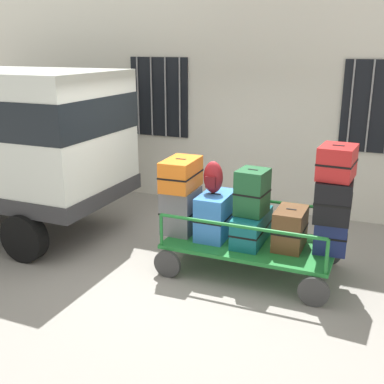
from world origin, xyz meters
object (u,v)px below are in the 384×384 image
at_px(suitcase_center_middle, 252,192).
at_px(suitcase_left_bottom, 181,210).
at_px(suitcase_center_bottom, 252,227).
at_px(suitcase_right_top, 337,162).
at_px(suitcase_left_middle, 181,174).
at_px(luggage_cart, 250,246).
at_px(suitcase_right_middle, 334,199).
at_px(suitcase_midright_bottom, 290,228).
at_px(backpack, 213,177).
at_px(suitcase_midleft_bottom, 216,215).
at_px(suitcase_right_bottom, 331,236).

bearing_deg(suitcase_center_middle, suitcase_left_bottom, 179.90).
distance_m(suitcase_center_bottom, suitcase_right_top, 1.43).
xyz_separation_m(suitcase_left_bottom, suitcase_left_middle, (-0.00, 0.01, 0.53)).
relative_size(luggage_cart, suitcase_right_middle, 3.47).
height_order(suitcase_midright_bottom, suitcase_right_top, suitcase_right_top).
bearing_deg(backpack, suitcase_left_middle, -176.97).
bearing_deg(suitcase_midleft_bottom, suitcase_midright_bottom, 1.15).
distance_m(suitcase_midleft_bottom, suitcase_center_middle, 0.65).
distance_m(suitcase_midleft_bottom, suitcase_right_top, 1.78).
height_order(suitcase_center_middle, suitcase_right_bottom, suitcase_center_middle).
distance_m(suitcase_left_bottom, suitcase_right_top, 2.24).
height_order(suitcase_midright_bottom, suitcase_right_bottom, suitcase_midright_bottom).
distance_m(suitcase_left_bottom, suitcase_right_middle, 2.10).
bearing_deg(suitcase_right_bottom, suitcase_right_middle, -90.00).
relative_size(luggage_cart, backpack, 5.20).
bearing_deg(suitcase_center_bottom, suitcase_right_middle, -0.37).
distance_m(luggage_cart, suitcase_left_middle, 1.37).
distance_m(luggage_cart, suitcase_right_top, 1.63).
xyz_separation_m(suitcase_right_bottom, suitcase_right_middle, (0.00, -0.02, 0.50)).
relative_size(suitcase_center_middle, backpack, 1.37).
bearing_deg(suitcase_right_middle, suitcase_midright_bottom, 178.21).
bearing_deg(suitcase_right_top, suitcase_center_bottom, 179.63).
bearing_deg(backpack, suitcase_right_middle, -0.26).
bearing_deg(suitcase_right_middle, suitcase_center_bottom, 179.63).
bearing_deg(suitcase_midright_bottom, suitcase_right_middle, -1.79).
bearing_deg(suitcase_right_middle, suitcase_center_middle, -178.36).
bearing_deg(suitcase_center_bottom, suitcase_right_top, -0.37).
relative_size(suitcase_left_bottom, backpack, 1.44).
bearing_deg(suitcase_left_middle, backpack, 3.03).
relative_size(suitcase_midleft_bottom, suitcase_right_bottom, 1.48).
distance_m(suitcase_left_bottom, suitcase_left_middle, 0.53).
bearing_deg(suitcase_left_middle, suitcase_center_middle, -0.67).
distance_m(suitcase_center_bottom, suitcase_right_middle, 1.16).
distance_m(suitcase_left_middle, suitcase_right_bottom, 2.14).
bearing_deg(suitcase_right_bottom, suitcase_midleft_bottom, -178.93).
bearing_deg(suitcase_center_middle, luggage_cart, 90.00).
xyz_separation_m(suitcase_right_top, backpack, (-1.59, 0.01, -0.36)).
bearing_deg(suitcase_left_bottom, suitcase_midright_bottom, 1.62).
bearing_deg(suitcase_right_top, suitcase_right_middle, -90.00).
distance_m(suitcase_center_middle, suitcase_right_middle, 1.03).
height_order(luggage_cart, suitcase_right_middle, suitcase_right_middle).
distance_m(luggage_cart, suitcase_midright_bottom, 0.61).
height_order(suitcase_left_bottom, suitcase_right_top, suitcase_right_top).
bearing_deg(suitcase_midleft_bottom, suitcase_center_middle, -2.77).
bearing_deg(backpack, suitcase_center_middle, -3.73).
distance_m(suitcase_midright_bottom, suitcase_right_top, 1.07).
bearing_deg(suitcase_midleft_bottom, luggage_cart, -1.09).
xyz_separation_m(suitcase_midright_bottom, suitcase_right_middle, (0.51, -0.02, 0.48)).
height_order(luggage_cart, suitcase_center_bottom, suitcase_center_bottom).
distance_m(luggage_cart, suitcase_midleft_bottom, 0.63).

